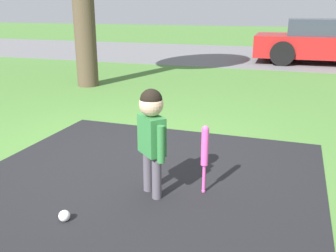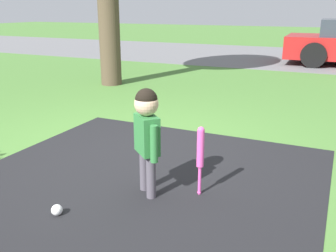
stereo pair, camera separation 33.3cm
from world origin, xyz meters
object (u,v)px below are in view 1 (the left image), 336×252
object	(u,v)px
child	(152,128)
sports_ball	(64,216)
parked_car	(329,42)
baseball_bat	(205,150)

from	to	relation	value
child	sports_ball	xyz separation A→B (m)	(-0.46, -0.59, -0.54)
sports_ball	parked_car	size ratio (longest dim) A/B	0.02
child	baseball_bat	distance (m)	0.47
baseball_bat	sports_ball	bearing A→B (deg)	-138.24
child	parked_car	distance (m)	9.08
sports_ball	parked_car	world-z (taller)	parked_car
sports_ball	parked_car	xyz separation A→B (m)	(2.29, 9.49, 0.54)
child	parked_car	world-z (taller)	parked_car
sports_ball	parked_car	bearing A→B (deg)	76.44
baseball_bat	child	bearing A→B (deg)	-156.90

